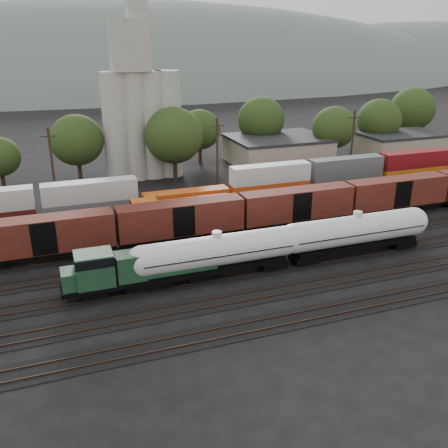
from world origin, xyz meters
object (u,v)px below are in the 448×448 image
object	(u,v)px
tank_car_a	(217,252)
orange_locomotive	(176,212)
grain_silo	(141,113)
green_locomotive	(138,267)

from	to	relation	value
tank_car_a	orange_locomotive	size ratio (longest dim) A/B	1.16
grain_silo	orange_locomotive	bearing A→B (deg)	-92.57
green_locomotive	grain_silo	xyz separation A→B (m)	(8.92, 41.00, 8.77)
green_locomotive	orange_locomotive	distance (m)	16.89
green_locomotive	grain_silo	bearing A→B (deg)	77.73
green_locomotive	orange_locomotive	xyz separation A→B (m)	(7.75, 15.00, -0.20)
orange_locomotive	grain_silo	distance (m)	27.53
green_locomotive	tank_car_a	size ratio (longest dim) A/B	0.89
orange_locomotive	green_locomotive	bearing A→B (deg)	-117.33
green_locomotive	grain_silo	distance (m)	42.87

